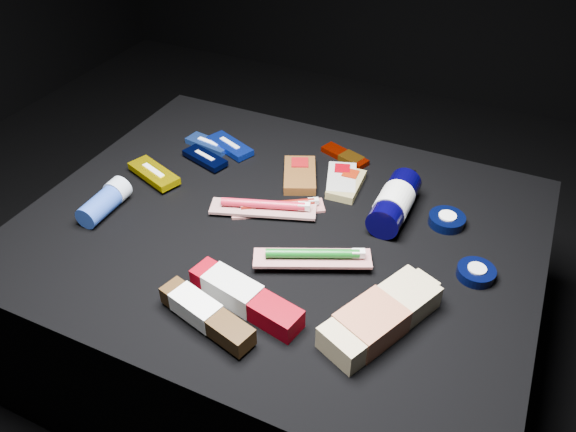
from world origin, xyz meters
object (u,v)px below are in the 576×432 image
at_px(bodywash_bottle, 379,318).
at_px(toothpaste_carton_red, 241,295).
at_px(deodorant_stick, 105,202).
at_px(lotion_bottle, 395,202).

xyz_separation_m(bodywash_bottle, toothpaste_carton_red, (-0.22, -0.05, -0.00)).
bearing_deg(deodorant_stick, lotion_bottle, 22.45).
bearing_deg(bodywash_bottle, toothpaste_carton_red, -143.63).
relative_size(bodywash_bottle, toothpaste_carton_red, 1.07).
bearing_deg(toothpaste_carton_red, bodywash_bottle, 24.01).
height_order(lotion_bottle, bodywash_bottle, lotion_bottle).
distance_m(lotion_bottle, deodorant_stick, 0.57).
bearing_deg(bodywash_bottle, deodorant_stick, -161.23).
xyz_separation_m(deodorant_stick, toothpaste_carton_red, (0.37, -0.11, -0.00)).
bearing_deg(lotion_bottle, toothpaste_carton_red, -114.89).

